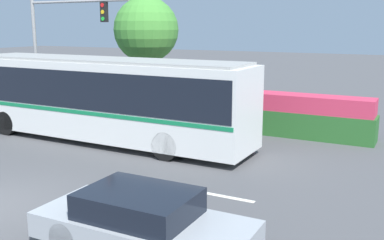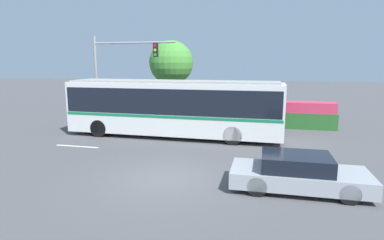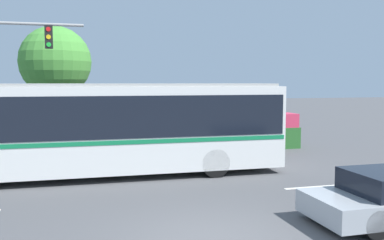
{
  "view_description": "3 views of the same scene",
  "coord_description": "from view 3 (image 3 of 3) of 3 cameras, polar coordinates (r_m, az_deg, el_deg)",
  "views": [
    {
      "loc": [
        9.48,
        -7.1,
        4.47
      ],
      "look_at": [
        2.36,
        6.46,
        1.27
      ],
      "focal_mm": 42.24,
      "sensor_mm": 36.0,
      "label": 1
    },
    {
      "loc": [
        3.53,
        -10.76,
        4.21
      ],
      "look_at": [
        -0.41,
        5.81,
        1.18
      ],
      "focal_mm": 29.75,
      "sensor_mm": 36.0,
      "label": 2
    },
    {
      "loc": [
        -2.64,
        -8.18,
        3.3
      ],
      "look_at": [
        0.82,
        4.79,
        2.09
      ],
      "focal_mm": 39.26,
      "sensor_mm": 36.0,
      "label": 3
    }
  ],
  "objects": [
    {
      "name": "flowering_hedge",
      "position": [
        20.34,
        2.77,
        -1.77
      ],
      "size": [
        8.87,
        1.23,
        1.73
      ],
      "color": "#286028",
      "rests_on": "ground"
    },
    {
      "name": "street_tree_left",
      "position": [
        21.19,
        -18.09,
        7.48
      ],
      "size": [
        3.38,
        3.38,
        5.96
      ],
      "color": "brown",
      "rests_on": "ground"
    },
    {
      "name": "ground_plane",
      "position": [
        9.21,
        2.86,
        -15.86
      ],
      "size": [
        140.0,
        140.0,
        0.0
      ],
      "primitive_type": "plane",
      "color": "#4C4C4F"
    },
    {
      "name": "lane_stripe_near",
      "position": [
        14.03,
        16.91,
        -8.65
      ],
      "size": [
        2.4,
        0.16,
        0.01
      ],
      "primitive_type": "cube",
      "color": "silver",
      "rests_on": "ground"
    },
    {
      "name": "city_bus",
      "position": [
        14.93,
        -11.36,
        -0.51
      ],
      "size": [
        12.41,
        2.63,
        3.26
      ],
      "rotation": [
        0.0,
        0.0,
        3.13
      ],
      "color": "silver",
      "rests_on": "ground"
    }
  ]
}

